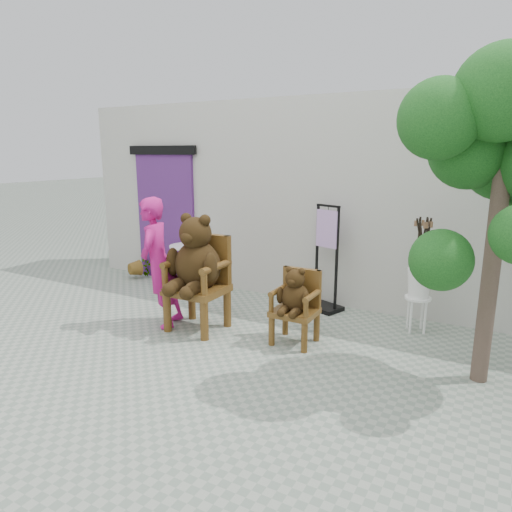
{
  "coord_description": "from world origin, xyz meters",
  "views": [
    {
      "loc": [
        2.22,
        -3.59,
        2.22
      ],
      "look_at": [
        -0.47,
        1.27,
        0.95
      ],
      "focal_mm": 32.0,
      "sensor_mm": 36.0,
      "label": 1
    }
  ],
  "objects_px": {
    "tree": "(512,150)",
    "stool_bucket": "(419,282)",
    "person": "(159,263)",
    "chair_small": "(296,298)",
    "cafe_table": "(188,261)",
    "display_stand": "(326,270)",
    "chair_big": "(197,265)"
  },
  "relations": [
    {
      "from": "tree",
      "to": "stool_bucket",
      "type": "bearing_deg",
      "value": 131.91
    },
    {
      "from": "stool_bucket",
      "to": "person",
      "type": "bearing_deg",
      "value": -154.82
    },
    {
      "from": "person",
      "to": "tree",
      "type": "relative_size",
      "value": 0.54
    },
    {
      "from": "chair_small",
      "to": "cafe_table",
      "type": "distance_m",
      "value": 2.84
    },
    {
      "from": "chair_small",
      "to": "person",
      "type": "bearing_deg",
      "value": -169.31
    },
    {
      "from": "display_stand",
      "to": "person",
      "type": "bearing_deg",
      "value": -116.43
    },
    {
      "from": "chair_small",
      "to": "tree",
      "type": "height_order",
      "value": "tree"
    },
    {
      "from": "cafe_table",
      "to": "display_stand",
      "type": "height_order",
      "value": "display_stand"
    },
    {
      "from": "person",
      "to": "tree",
      "type": "distance_m",
      "value": 4.08
    },
    {
      "from": "person",
      "to": "cafe_table",
      "type": "bearing_deg",
      "value": -173.25
    },
    {
      "from": "chair_small",
      "to": "stool_bucket",
      "type": "xyz_separation_m",
      "value": [
        1.2,
        1.06,
        0.1
      ]
    },
    {
      "from": "cafe_table",
      "to": "tree",
      "type": "distance_m",
      "value": 5.05
    },
    {
      "from": "person",
      "to": "display_stand",
      "type": "height_order",
      "value": "person"
    },
    {
      "from": "cafe_table",
      "to": "display_stand",
      "type": "relative_size",
      "value": 0.47
    },
    {
      "from": "chair_big",
      "to": "tree",
      "type": "xyz_separation_m",
      "value": [
        3.31,
        0.32,
        1.4
      ]
    },
    {
      "from": "chair_big",
      "to": "chair_small",
      "type": "distance_m",
      "value": 1.32
    },
    {
      "from": "chair_big",
      "to": "display_stand",
      "type": "bearing_deg",
      "value": 51.25
    },
    {
      "from": "chair_small",
      "to": "stool_bucket",
      "type": "distance_m",
      "value": 1.6
    },
    {
      "from": "chair_big",
      "to": "tree",
      "type": "bearing_deg",
      "value": 5.5
    },
    {
      "from": "chair_big",
      "to": "tree",
      "type": "relative_size",
      "value": 0.48
    },
    {
      "from": "chair_big",
      "to": "person",
      "type": "relative_size",
      "value": 0.89
    },
    {
      "from": "chair_small",
      "to": "cafe_table",
      "type": "xyz_separation_m",
      "value": [
        -2.54,
        1.26,
        -0.11
      ]
    },
    {
      "from": "chair_big",
      "to": "tree",
      "type": "height_order",
      "value": "tree"
    },
    {
      "from": "cafe_table",
      "to": "display_stand",
      "type": "xyz_separation_m",
      "value": [
        2.44,
        -0.0,
        0.14
      ]
    },
    {
      "from": "chair_small",
      "to": "stool_bucket",
      "type": "bearing_deg",
      "value": 41.48
    },
    {
      "from": "chair_small",
      "to": "tree",
      "type": "distance_m",
      "value": 2.65
    },
    {
      "from": "person",
      "to": "cafe_table",
      "type": "distance_m",
      "value": 1.82
    },
    {
      "from": "person",
      "to": "display_stand",
      "type": "distance_m",
      "value": 2.32
    },
    {
      "from": "tree",
      "to": "display_stand",
      "type": "bearing_deg",
      "value": 151.93
    },
    {
      "from": "chair_small",
      "to": "display_stand",
      "type": "height_order",
      "value": "display_stand"
    },
    {
      "from": "chair_small",
      "to": "cafe_table",
      "type": "bearing_deg",
      "value": 153.54
    },
    {
      "from": "chair_big",
      "to": "stool_bucket",
      "type": "distance_m",
      "value": 2.78
    }
  ]
}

